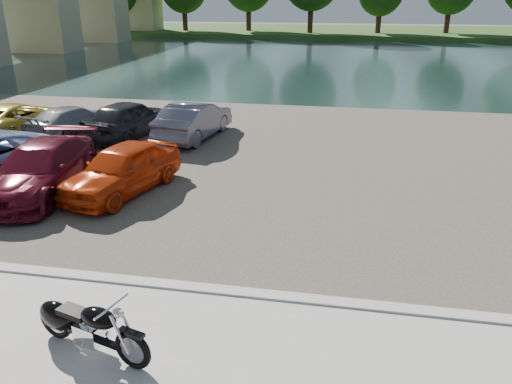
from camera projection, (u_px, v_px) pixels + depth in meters
The scene contains 12 objects.
ground at pixel (160, 359), 8.17m from camera, with size 200.00×200.00×0.00m, color #595447.
kerb at pixel (195, 289), 9.97m from camera, with size 60.00×0.30×0.14m, color #B2AFA8.
parking_lot at pixel (268, 157), 18.21m from camera, with size 60.00×18.00×0.04m, color #423D35.
river at pixel (320, 60), 44.69m from camera, with size 120.00×40.00×0.00m, color #182B29.
far_bank at pixel (334, 32), 73.80m from camera, with size 120.00×24.00×0.60m, color #264418.
motorcycle at pixel (82, 324), 8.12m from camera, with size 2.28×0.98×1.05m.
car_3 at pixel (41, 169), 14.65m from camera, with size 2.04×5.03×1.46m, color #560C1C.
car_4 at pixel (122, 169), 14.68m from camera, with size 1.71×4.26×1.45m, color red.
car_6 at pixel (17, 118), 20.90m from camera, with size 2.18×4.74×1.32m, color #B29829.
car_7 at pixel (74, 121), 20.53m from camera, with size 1.77×4.36×1.26m, color gray.
car_8 at pixel (128, 118), 20.42m from camera, with size 1.81×4.50×1.53m, color black.
car_9 at pixel (194, 120), 20.27m from camera, with size 1.57×4.51×1.48m, color slate.
Camera 1 is at (2.75, -6.17, 5.58)m, focal length 35.00 mm.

